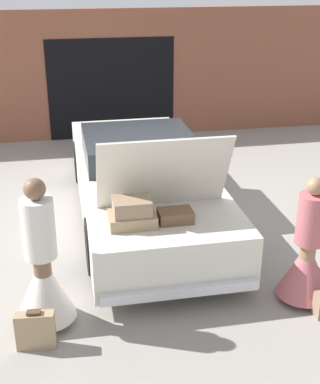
% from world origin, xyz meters
% --- Properties ---
extents(ground_plane, '(40.00, 40.00, 0.00)m').
position_xyz_m(ground_plane, '(0.00, 0.00, 0.00)').
color(ground_plane, gray).
extents(garage_wall_back, '(12.00, 0.14, 2.80)m').
position_xyz_m(garage_wall_back, '(0.00, 4.26, 1.39)').
color(garage_wall_back, brown).
rests_on(garage_wall_back, ground_plane).
extents(car, '(1.96, 5.30, 1.84)m').
position_xyz_m(car, '(-0.00, 0.01, 0.58)').
color(car, silver).
rests_on(car, ground_plane).
extents(person_left, '(0.65, 0.65, 1.72)m').
position_xyz_m(person_left, '(-1.49, -2.53, 0.61)').
color(person_left, brown).
rests_on(person_left, ground_plane).
extents(person_right, '(0.63, 0.63, 1.55)m').
position_xyz_m(person_right, '(1.49, -2.65, 0.55)').
color(person_right, '#997051').
rests_on(person_right, ground_plane).
extents(suitcase_beside_left_person, '(0.41, 0.17, 0.44)m').
position_xyz_m(suitcase_beside_left_person, '(-1.60, -2.94, 0.21)').
color(suitcase_beside_left_person, '#9E8460').
rests_on(suitcase_beside_left_person, ground_plane).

